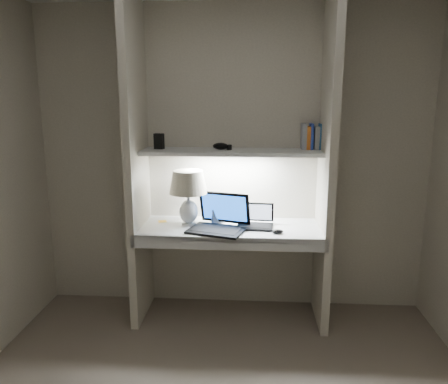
# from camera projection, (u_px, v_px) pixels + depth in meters

# --- Properties ---
(back_wall) EXTENTS (3.20, 0.01, 2.50)m
(back_wall) POSITION_uv_depth(u_px,v_px,m) (232.00, 161.00, 3.62)
(back_wall) COLOR beige
(back_wall) RESTS_ON floor
(alcove_panel_left) EXTENTS (0.06, 0.55, 2.50)m
(alcove_panel_left) POSITION_uv_depth(u_px,v_px,m) (137.00, 165.00, 3.40)
(alcove_panel_left) COLOR beige
(alcove_panel_left) RESTS_ON floor
(alcove_panel_right) EXTENTS (0.06, 0.55, 2.50)m
(alcove_panel_right) POSITION_uv_depth(u_px,v_px,m) (327.00, 167.00, 3.30)
(alcove_panel_right) COLOR beige
(alcove_panel_right) RESTS_ON floor
(desk) EXTENTS (1.40, 0.55, 0.04)m
(desk) POSITION_uv_depth(u_px,v_px,m) (230.00, 229.00, 3.46)
(desk) COLOR white
(desk) RESTS_ON alcove_panel_left
(desk_apron) EXTENTS (1.46, 0.03, 0.10)m
(desk_apron) POSITION_uv_depth(u_px,v_px,m) (228.00, 243.00, 3.21)
(desk_apron) COLOR silver
(desk_apron) RESTS_ON desk
(shelf) EXTENTS (1.40, 0.36, 0.03)m
(shelf) POSITION_uv_depth(u_px,v_px,m) (231.00, 152.00, 3.42)
(shelf) COLOR silver
(shelf) RESTS_ON back_wall
(strip_light) EXTENTS (0.60, 0.04, 0.02)m
(strip_light) POSITION_uv_depth(u_px,v_px,m) (231.00, 155.00, 3.42)
(strip_light) COLOR white
(strip_light) RESTS_ON shelf
(table_lamp) EXTENTS (0.30, 0.30, 0.44)m
(table_lamp) POSITION_uv_depth(u_px,v_px,m) (188.00, 189.00, 3.43)
(table_lamp) COLOR white
(table_lamp) RESTS_ON desk
(laptop_main) EXTENTS (0.50, 0.46, 0.27)m
(laptop_main) POSITION_uv_depth(u_px,v_px,m) (220.00, 222.00, 3.37)
(laptop_main) COLOR black
(laptop_main) RESTS_ON desk
(laptop_netbook) EXTENTS (0.30, 0.26, 0.18)m
(laptop_netbook) POSITION_uv_depth(u_px,v_px,m) (255.00, 221.00, 3.45)
(laptop_netbook) COLOR black
(laptop_netbook) RESTS_ON desk
(speaker) EXTENTS (0.11, 0.10, 0.13)m
(speaker) POSITION_uv_depth(u_px,v_px,m) (217.00, 215.00, 3.54)
(speaker) COLOR silver
(speaker) RESTS_ON desk
(mouse) EXTENTS (0.10, 0.07, 0.03)m
(mouse) POSITION_uv_depth(u_px,v_px,m) (278.00, 232.00, 3.27)
(mouse) COLOR black
(mouse) RESTS_ON desk
(cable_coil) EXTENTS (0.09, 0.09, 0.01)m
(cable_coil) POSITION_uv_depth(u_px,v_px,m) (244.00, 228.00, 3.39)
(cable_coil) COLOR black
(cable_coil) RESTS_ON desk
(sticky_note) EXTENTS (0.08, 0.08, 0.00)m
(sticky_note) POSITION_uv_depth(u_px,v_px,m) (162.00, 221.00, 3.59)
(sticky_note) COLOR yellow
(sticky_note) RESTS_ON desk
(book_row) EXTENTS (0.19, 0.13, 0.20)m
(book_row) POSITION_uv_depth(u_px,v_px,m) (313.00, 137.00, 3.46)
(book_row) COLOR white
(book_row) RESTS_ON shelf
(shelf_box) EXTENTS (0.08, 0.07, 0.12)m
(shelf_box) POSITION_uv_depth(u_px,v_px,m) (159.00, 141.00, 3.47)
(shelf_box) COLOR black
(shelf_box) RESTS_ON shelf
(shelf_gadget) EXTENTS (0.15, 0.12, 0.05)m
(shelf_gadget) POSITION_uv_depth(u_px,v_px,m) (221.00, 146.00, 3.43)
(shelf_gadget) COLOR black
(shelf_gadget) RESTS_ON shelf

